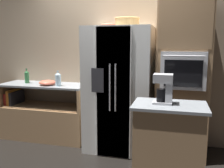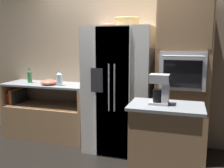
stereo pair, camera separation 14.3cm
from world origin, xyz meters
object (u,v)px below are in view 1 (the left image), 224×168
at_px(fruit_bowl, 109,25).
at_px(bottle_short, 58,79).
at_px(mixing_bowl, 47,83).
at_px(wicker_basket, 127,22).
at_px(bottle_tall, 27,76).
at_px(refrigerator, 119,89).
at_px(coffee_maker, 165,88).
at_px(wall_oven, 182,79).

height_order(fruit_bowl, bottle_short, fruit_bowl).
bearing_deg(mixing_bowl, bottle_short, -6.17).
distance_m(wicker_basket, bottle_tall, 1.89).
bearing_deg(refrigerator, bottle_tall, 176.20).
bearing_deg(bottle_tall, coffee_maker, -23.90).
height_order(wicker_basket, bottle_short, wicker_basket).
relative_size(fruit_bowl, bottle_short, 0.94).
distance_m(bottle_short, mixing_bowl, 0.21).
xyz_separation_m(refrigerator, coffee_maker, (0.69, -0.90, 0.22)).
bearing_deg(fruit_bowl, bottle_short, -174.42).
bearing_deg(wall_oven, refrigerator, -177.48).
bearing_deg(bottle_tall, mixing_bowl, -13.26).
distance_m(wall_oven, fruit_bowl, 1.28).
xyz_separation_m(bottle_tall, bottle_short, (0.62, -0.12, 0.00)).
relative_size(wall_oven, bottle_short, 8.99).
xyz_separation_m(fruit_bowl, bottle_tall, (-1.42, 0.04, -0.80)).
relative_size(wall_oven, bottle_tall, 8.84).
height_order(wicker_basket, fruit_bowl, wicker_basket).
bearing_deg(fruit_bowl, mixing_bowl, -176.76).
relative_size(refrigerator, bottle_tall, 7.39).
height_order(refrigerator, bottle_short, refrigerator).
xyz_separation_m(wall_oven, fruit_bowl, (-1.04, 0.02, 0.74)).
distance_m(wicker_basket, coffee_maker, 1.35).
xyz_separation_m(bottle_short, coffee_maker, (1.65, -0.89, 0.10)).
height_order(refrigerator, wicker_basket, wicker_basket).
relative_size(refrigerator, fruit_bowl, 7.98).
distance_m(fruit_bowl, bottle_tall, 1.63).
xyz_separation_m(fruit_bowl, bottle_short, (-0.80, -0.08, -0.80)).
height_order(bottle_short, mixing_bowl, bottle_short).
bearing_deg(bottle_tall, wicker_basket, -1.76).
bearing_deg(refrigerator, coffee_maker, -52.61).
height_order(wicker_basket, mixing_bowl, wicker_basket).
distance_m(wall_oven, bottle_tall, 2.47).
bearing_deg(fruit_bowl, bottle_tall, 178.22).
distance_m(wall_oven, wicker_basket, 1.10).
height_order(bottle_tall, coffee_maker, coffee_maker).
xyz_separation_m(refrigerator, bottle_short, (-0.96, -0.02, 0.12)).
xyz_separation_m(bottle_tall, mixing_bowl, (0.43, -0.10, -0.07)).
height_order(mixing_bowl, coffee_maker, coffee_maker).
distance_m(fruit_bowl, bottle_short, 1.13).
distance_m(bottle_tall, mixing_bowl, 0.44).
bearing_deg(mixing_bowl, refrigerator, -0.25).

